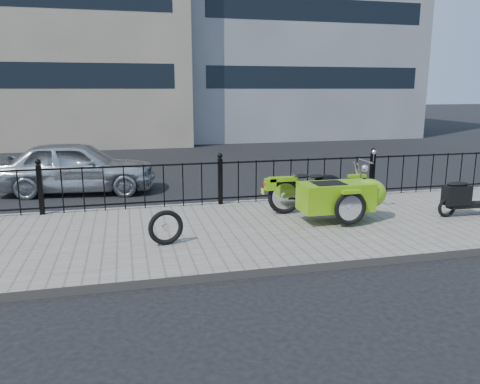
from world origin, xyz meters
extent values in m
plane|color=black|center=(0.00, 0.00, 0.00)|extent=(120.00, 120.00, 0.00)
cube|color=slate|center=(0.00, -0.50, 0.06)|extent=(30.00, 3.80, 0.12)
cube|color=gray|center=(0.00, 1.44, 0.06)|extent=(30.00, 0.10, 0.12)
cylinder|color=black|center=(0.00, 1.30, 0.99)|extent=(14.00, 0.04, 0.04)
cylinder|color=black|center=(0.00, 1.30, 0.24)|extent=(14.00, 0.04, 0.04)
cube|color=black|center=(-3.50, 1.30, 0.60)|extent=(0.09, 0.09, 0.96)
sphere|color=black|center=(-3.50, 1.30, 1.14)|extent=(0.11, 0.11, 0.11)
cube|color=black|center=(0.00, 1.30, 0.60)|extent=(0.09, 0.09, 0.96)
sphere|color=black|center=(0.00, 1.30, 1.14)|extent=(0.11, 0.11, 0.11)
cube|color=black|center=(3.50, 1.30, 0.60)|extent=(0.09, 0.09, 0.96)
sphere|color=black|center=(3.50, 1.30, 1.14)|extent=(0.11, 0.11, 0.11)
cube|color=gray|center=(-6.00, 16.00, 6.00)|extent=(14.00, 8.00, 12.00)
cube|color=black|center=(-6.00, 12.02, 3.00)|extent=(12.50, 0.06, 1.00)
cube|color=black|center=(7.00, 13.02, 3.00)|extent=(10.50, 0.06, 1.00)
cube|color=black|center=(7.00, 13.02, 6.00)|extent=(10.50, 0.06, 1.00)
torus|color=black|center=(2.55, 0.22, 0.46)|extent=(0.69, 0.09, 0.69)
torus|color=black|center=(1.05, 0.22, 0.46)|extent=(0.69, 0.09, 0.69)
torus|color=black|center=(1.85, -0.92, 0.46)|extent=(0.60, 0.08, 0.60)
cube|color=gray|center=(1.80, 0.22, 0.48)|extent=(0.34, 0.22, 0.24)
cylinder|color=black|center=(1.80, 0.22, 0.41)|extent=(1.40, 0.04, 0.04)
ellipsoid|color=black|center=(1.92, 0.22, 0.72)|extent=(0.54, 0.29, 0.26)
cylinder|color=silver|center=(2.73, 0.22, 1.08)|extent=(0.03, 0.56, 0.03)
cylinder|color=silver|center=(2.61, 0.22, 0.77)|extent=(0.25, 0.04, 0.59)
sphere|color=silver|center=(2.71, 0.22, 0.95)|extent=(0.15, 0.15, 0.15)
cube|color=#6BAB0E|center=(2.55, 0.22, 0.79)|extent=(0.36, 0.12, 0.06)
cube|color=#6BAB0E|center=(1.00, 0.22, 0.80)|extent=(0.55, 0.16, 0.08)
ellipsoid|color=black|center=(1.70, 0.22, 0.82)|extent=(0.31, 0.22, 0.08)
ellipsoid|color=black|center=(1.38, 0.22, 0.84)|extent=(0.31, 0.22, 0.08)
sphere|color=red|center=(0.65, 0.22, 0.74)|extent=(0.07, 0.07, 0.07)
cube|color=yellow|center=(0.63, 0.32, 0.56)|extent=(0.02, 0.14, 0.10)
cube|color=#6BAB0E|center=(1.75, -0.53, 0.59)|extent=(1.30, 0.62, 0.50)
ellipsoid|color=#6BAB0E|center=(2.40, -0.53, 0.61)|extent=(0.65, 0.60, 0.54)
cube|color=black|center=(1.60, -0.53, 0.82)|extent=(0.55, 0.43, 0.06)
cube|color=#6BAB0E|center=(1.85, -0.92, 0.76)|extent=(0.34, 0.11, 0.06)
torus|color=black|center=(3.94, -0.74, 0.31)|extent=(0.38, 0.06, 0.38)
cube|color=black|center=(4.44, -0.74, 0.32)|extent=(0.92, 0.20, 0.09)
cube|color=black|center=(4.12, -0.74, 0.54)|extent=(0.51, 0.24, 0.37)
ellipsoid|color=black|center=(4.12, -0.74, 0.75)|extent=(0.43, 0.22, 0.08)
torus|color=black|center=(-1.34, -1.09, 0.40)|extent=(0.56, 0.17, 0.55)
imported|color=#BABDC2|center=(-3.06, 3.76, 0.64)|extent=(3.89, 1.94, 1.27)
camera|label=1|loc=(-1.88, -8.07, 2.49)|focal=35.00mm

